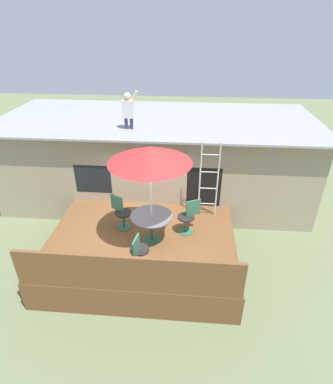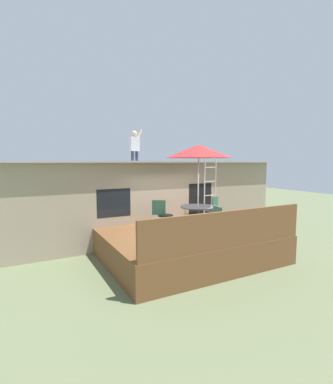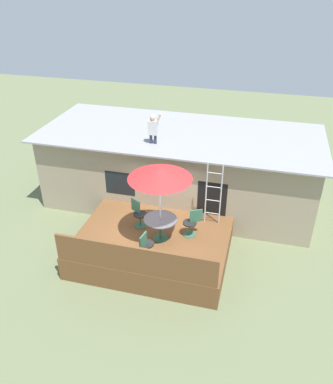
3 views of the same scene
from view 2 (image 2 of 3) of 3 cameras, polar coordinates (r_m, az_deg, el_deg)
name	(u,v)px [view 2 (image 2 of 3)]	position (r m, az deg, el deg)	size (l,w,h in m)	color
ground_plane	(186,257)	(8.65, 4.06, -13.05)	(40.00, 40.00, 0.00)	#66704C
house	(140,196)	(11.47, -5.47, -0.87)	(10.50, 4.50, 2.88)	gray
deck	(186,244)	(8.53, 4.08, -10.51)	(4.80, 3.87, 0.80)	brown
deck_railing	(229,230)	(6.84, 12.62, -7.48)	(4.70, 0.08, 0.90)	brown
patio_table	(198,212)	(8.31, 6.45, -4.00)	(1.04, 1.04, 0.74)	#33664C
patio_umbrella	(199,151)	(8.18, 6.60, 8.23)	(1.90, 1.90, 2.54)	silver
step_ladder	(210,188)	(10.12, 8.86, 0.73)	(0.52, 0.04, 2.20)	silver
person_figure	(135,143)	(10.02, -6.49, 9.81)	(0.47, 0.20, 1.11)	#33384C
patio_chair_left	(163,216)	(8.32, -0.70, -4.85)	(0.58, 0.44, 0.92)	#33664C
patio_chair_right	(213,211)	(9.22, 9.48, -3.85)	(0.59, 0.44, 0.92)	#33664C
patio_chair_near	(215,223)	(7.43, 9.81, -6.28)	(0.44, 0.62, 0.92)	#33664C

